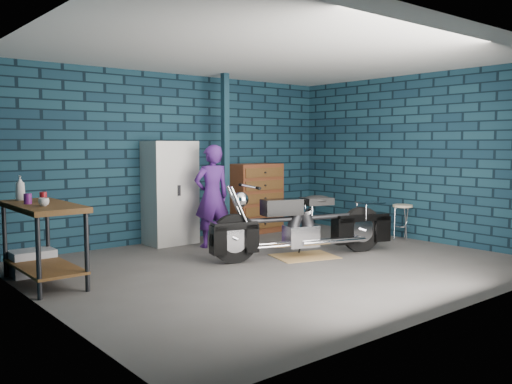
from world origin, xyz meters
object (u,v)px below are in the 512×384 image
Objects in this scene: tool_chest at (256,198)px; locker at (170,193)px; motorcycle at (305,220)px; storage_bin at (32,262)px; shop_stool at (402,222)px; workbench at (44,244)px; person at (212,196)px.

locker is at bearing 180.00° from tool_chest.
motorcycle is 3.55m from storage_bin.
storage_bin is 0.84× the size of shop_stool.
tool_chest is 2.55m from shop_stool.
workbench is 0.58m from storage_bin.
motorcycle is at bearing -21.74° from storage_bin.
workbench is 5.53m from shop_stool.
motorcycle is at bearing -65.45° from locker.
person is at bearing -155.27° from tool_chest.
motorcycle is 4.77× the size of storage_bin.
motorcycle reaches higher than shop_stool.
workbench is at bearing -92.29° from storage_bin.
shop_stool is at bearing -34.46° from locker.
motorcycle reaches higher than storage_bin.
person is 3.16m from shop_stool.
workbench is 0.87× the size of locker.
locker is at bearing -51.40° from person.
person is (-0.59, 1.42, 0.26)m from motorcycle.
motorcycle is 1.45× the size of locker.
storage_bin is at bearing 11.90° from person.
locker is 3.79m from shop_stool.
workbench is at bearing 170.86° from shop_stool.
storage_bin is at bearing -162.29° from locker.
person reaches higher than motorcycle.
person reaches higher than workbench.
workbench is 2.40× the size of shop_stool.
person is at bearing 2.37° from storage_bin.
storage_bin is 0.40× the size of tool_chest.
motorcycle reaches higher than workbench.
shop_stool reaches higher than storage_bin.
locker is 1.75m from tool_chest.
storage_bin is 0.30× the size of locker.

